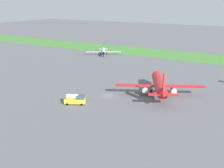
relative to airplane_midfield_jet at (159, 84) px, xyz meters
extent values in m
plane|color=slate|center=(-14.98, -8.98, -3.86)|extent=(600.00, 600.00, 0.00)
cube|color=#478438|center=(-14.98, 72.80, -3.82)|extent=(360.00, 28.00, 0.08)
cylinder|color=red|center=(-0.27, 0.53, 0.08)|extent=(13.25, 21.88, 3.47)
cone|color=black|center=(-5.90, 11.83, 0.08)|extent=(4.45, 4.34, 3.40)
cone|color=red|center=(5.65, -11.32, 0.51)|extent=(4.77, 5.35, 3.12)
cube|color=red|center=(-0.27, 0.53, -0.18)|extent=(12.75, 20.78, 0.49)
cube|color=red|center=(-6.76, -3.41, -0.53)|extent=(14.54, 8.74, 0.35)
cube|color=red|center=(6.79, 3.35, -0.53)|extent=(14.54, 8.74, 0.35)
cylinder|color=#B7BABF|center=(-4.32, -2.19, -1.77)|extent=(3.40, 4.24, 1.91)
cylinder|color=#B7BABF|center=(4.35, 2.13, -1.77)|extent=(3.40, 4.24, 1.91)
cube|color=red|center=(5.37, -10.76, 4.34)|extent=(1.64, 2.73, 5.05)
cube|color=red|center=(3.39, -11.75, 0.43)|extent=(4.80, 3.67, 0.28)
cube|color=red|center=(7.35, -9.77, 0.43)|extent=(4.80, 3.67, 0.28)
cylinder|color=black|center=(-4.49, 9.00, -2.76)|extent=(0.62, 0.62, 2.21)
cylinder|color=black|center=(-2.00, -2.09, -2.76)|extent=(0.62, 0.62, 2.21)
cylinder|color=black|center=(2.88, 0.34, -2.76)|extent=(0.62, 0.62, 2.21)
cylinder|color=silver|center=(-55.63, 52.58, -1.61)|extent=(8.85, 12.42, 1.88)
cone|color=black|center=(-51.60, 46.24, -1.61)|extent=(2.56, 2.57, 1.84)
cone|color=silver|center=(-59.87, 59.23, -1.38)|extent=(2.84, 3.13, 1.69)
cube|color=#19479E|center=(-55.63, 52.58, -1.75)|extent=(8.48, 11.80, 0.26)
cube|color=silver|center=(-51.48, 55.67, -1.94)|extent=(9.42, 6.66, 0.19)
cube|color=silver|center=(-60.19, 50.12, -1.94)|extent=(9.42, 6.66, 0.19)
cylinder|color=#B7BABF|center=(-52.76, 54.23, -1.94)|extent=(1.31, 1.59, 0.60)
cylinder|color=#B7BABF|center=(-58.34, 50.67, -1.94)|extent=(1.31, 1.59, 0.60)
cube|color=#19479E|center=(-59.67, 58.91, 0.83)|extent=(1.10, 1.55, 3.01)
cube|color=silver|center=(-58.56, 59.62, -1.42)|extent=(2.82, 2.36, 0.15)
cube|color=silver|center=(-60.78, 58.21, -1.42)|extent=(2.82, 2.36, 0.15)
cylinder|color=black|center=(-52.61, 47.82, -3.21)|extent=(0.34, 0.34, 1.31)
cylinder|color=black|center=(-54.57, 54.37, -3.21)|extent=(0.34, 0.34, 1.31)
cylinder|color=black|center=(-57.71, 52.37, -3.21)|extent=(0.34, 0.34, 1.31)
cube|color=yellow|center=(-19.59, -21.53, -2.81)|extent=(6.87, 5.16, 1.40)
cylinder|color=silver|center=(-20.28, -21.89, -1.35)|extent=(3.88, 3.03, 1.54)
cube|color=#334C60|center=(-17.98, -20.68, -1.51)|extent=(3.01, 2.87, 1.20)
cylinder|color=black|center=(-18.14, -19.40, -3.51)|extent=(0.74, 0.55, 0.70)
cylinder|color=black|center=(-17.02, -21.53, -3.51)|extent=(0.74, 0.55, 0.70)
cylinder|color=black|center=(-22.16, -21.53, -3.51)|extent=(0.74, 0.55, 0.70)
cylinder|color=black|center=(-21.04, -23.65, -3.51)|extent=(0.74, 0.55, 0.70)
camera|label=1|loc=(32.57, -87.01, 27.60)|focal=44.99mm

